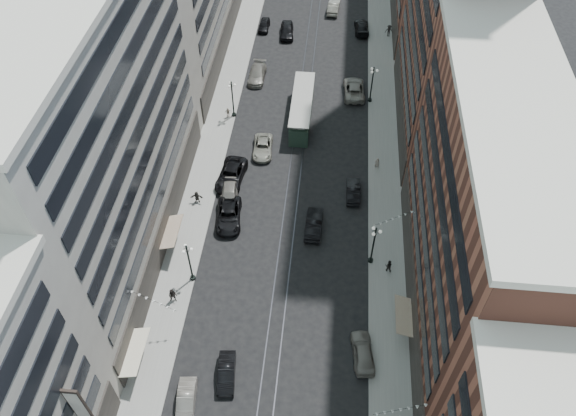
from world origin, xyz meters
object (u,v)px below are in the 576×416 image
at_px(car_extra_1, 229,194).
at_px(car_9, 264,25).
at_px(car_extra_0, 263,147).
at_px(lamppost_sw_far, 189,262).
at_px(car_7, 231,175).
at_px(car_4, 363,352).
at_px(pedestrian_6, 228,112).
at_px(car_extra_2, 314,224).
at_px(streetcar, 302,109).
at_px(car_2, 229,215).
at_px(car_10, 353,191).
at_px(pedestrian_9, 389,31).
at_px(lamppost_se_far, 373,244).
at_px(car_13, 287,30).
at_px(pedestrian_2, 173,296).
at_px(car_1, 186,401).
at_px(pedestrian_5, 197,197).
at_px(car_12, 362,27).
at_px(car_11, 354,89).
at_px(car_14, 334,7).
at_px(pedestrian_8, 377,163).
at_px(lamppost_se_mid, 372,83).
at_px(lamppost_sw_mid, 233,98).
at_px(pedestrian_7, 389,266).
at_px(car_8, 257,74).
at_px(car_5, 226,373).

bearing_deg(car_extra_1, car_9, 85.87).
bearing_deg(car_extra_0, lamppost_sw_far, -106.84).
bearing_deg(car_7, car_4, -48.18).
bearing_deg(car_9, car_7, -88.52).
bearing_deg(pedestrian_6, car_extra_2, 101.25).
height_order(streetcar, car_2, streetcar).
xyz_separation_m(car_10, pedestrian_9, (5.04, 35.52, 0.39)).
xyz_separation_m(car_2, car_extra_2, (9.67, -0.35, 0.02)).
distance_m(lamppost_se_far, car_13, 46.14).
xyz_separation_m(pedestrian_2, car_extra_1, (3.25, 14.59, -0.22)).
bearing_deg(car_1, car_2, 83.57).
xyz_separation_m(car_1, car_10, (14.13, 26.88, 0.01)).
relative_size(car_2, car_10, 1.34).
bearing_deg(streetcar, pedestrian_2, -109.16).
relative_size(lamppost_sw_far, car_4, 1.16).
height_order(car_13, car_extra_2, car_13).
height_order(car_13, pedestrian_5, car_13).
distance_m(car_4, car_extra_0, 30.21).
distance_m(car_12, pedestrian_5, 43.91).
relative_size(car_11, pedestrian_6, 4.03).
relative_size(car_14, car_extra_2, 1.02).
xyz_separation_m(pedestrian_5, pedestrian_8, (20.89, 7.62, 0.07)).
distance_m(car_13, pedestrian_6, 22.32).
bearing_deg(pedestrian_9, car_4, -100.32).
height_order(lamppost_se_far, lamppost_se_mid, same).
distance_m(lamppost_se_far, pedestrian_9, 45.34).
relative_size(lamppost_sw_mid, car_extra_1, 1.09).
relative_size(car_7, pedestrian_7, 3.92).
distance_m(lamppost_sw_mid, car_12, 29.13).
bearing_deg(car_8, car_9, 94.19).
xyz_separation_m(lamppost_sw_mid, car_9, (1.32, 22.76, -2.40)).
distance_m(streetcar, car_extra_2, 19.56).
relative_size(car_2, car_extra_1, 1.17).
xyz_separation_m(pedestrian_2, car_8, (3.34, 38.79, -0.27)).
xyz_separation_m(car_9, car_13, (3.88, -1.60, 0.18)).
relative_size(car_9, car_14, 0.80).
distance_m(car_7, car_13, 33.53).
xyz_separation_m(car_4, car_extra_0, (-12.81, 27.36, -0.09)).
xyz_separation_m(car_1, car_14, (10.12, 69.68, 0.13)).
distance_m(lamppost_sw_mid, car_5, 37.76).
bearing_deg(pedestrian_2, lamppost_se_far, 17.64).
bearing_deg(lamppost_sw_mid, lamppost_se_far, -51.34).
height_order(car_9, pedestrian_5, pedestrian_5).
bearing_deg(car_10, car_12, -92.28).
distance_m(car_1, pedestrian_2, 10.95).
bearing_deg(car_11, streetcar, 38.14).
height_order(lamppost_sw_mid, pedestrian_7, lamppost_sw_mid).
distance_m(car_1, pedestrian_5, 24.32).
distance_m(pedestrian_5, pedestrian_8, 22.23).
height_order(lamppost_sw_far, car_extra_2, lamppost_sw_far).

